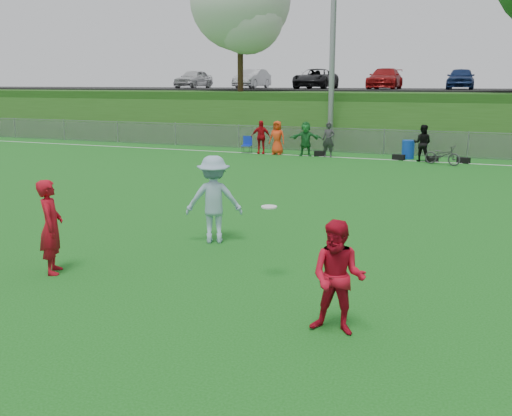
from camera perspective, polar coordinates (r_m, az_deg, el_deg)
The scene contains 17 objects.
ground at distance 10.91m, azimuth -4.43°, elevation -6.88°, with size 120.00×120.00×0.00m, color #145612.
sideline_far at distance 27.85m, azimuth 11.96°, elevation 4.80°, with size 60.00×0.10×0.01m, color white.
fence at distance 29.74m, azimuth 12.68°, elevation 6.49°, with size 58.00×0.06×1.30m.
light_pole at distance 31.12m, azimuth 7.74°, elevation 18.12°, with size 1.20×0.40×12.15m.
berm at distance 40.55m, azimuth 15.22°, elevation 9.10°, with size 120.00×18.00×3.00m, color #204B15.
parking_lot at distance 42.48m, azimuth 15.66°, elevation 11.31°, with size 120.00×12.00×0.10m, color black.
tree_white_flowering at distance 37.36m, azimuth -1.42°, elevation 19.76°, with size 6.30×6.30×8.78m.
car_row at distance 41.63m, azimuth 13.93°, elevation 12.45°, with size 32.04×5.18×1.44m.
spectator_row at distance 28.36m, azimuth 6.28°, elevation 6.85°, with size 8.96×0.90×1.69m.
gear_bags at distance 27.77m, azimuth 14.35°, elevation 4.92°, with size 7.34×0.47×0.26m.
player_red_left at distance 11.55m, azimuth -19.81°, elevation -1.78°, with size 0.67×0.44×1.82m, color #AB0B1A.
player_red_center at distance 8.37m, azimuth 8.21°, elevation -6.92°, with size 0.82×0.64×1.70m, color red.
player_blue at distance 12.98m, azimuth -4.23°, elevation 0.86°, with size 1.29×0.74×2.00m, color #92B1CB.
frisbee at distance 10.30m, azimuth 1.32°, elevation 0.11°, with size 0.29×0.29×0.03m.
recycling_bin at distance 28.37m, azimuth 14.96°, elevation 5.68°, with size 0.59×0.59×0.88m, color #113EB9.
camp_chair at distance 29.72m, azimuth -0.93°, elevation 6.03°, with size 0.54×0.55×0.85m.
bicycle at distance 26.67m, azimuth 18.16°, elevation 5.05°, with size 0.58×1.65×0.87m, color #303033.
Camera 1 is at (4.53, -9.24, 3.62)m, focal length 40.00 mm.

